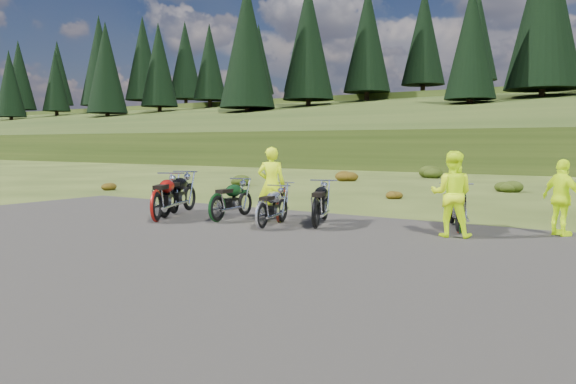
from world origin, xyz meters
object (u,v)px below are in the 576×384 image
Objects in this scene: motorcycle_7 at (460,235)px; person_middle at (271,186)px; motorcycle_3 at (262,231)px; motorcycle_0 at (165,219)px.

motorcycle_7 is 1.07× the size of person_middle.
motorcycle_3 is 1.64m from person_middle.
motorcycle_7 is at bearing 160.28° from person_middle.
motorcycle_7 is at bearing -95.75° from motorcycle_0.
motorcycle_0 is 3.12m from person_middle.
motorcycle_0 is at bearing 83.91° from motorcycle_7.
person_middle is (2.80, 0.99, 0.95)m from motorcycle_0.
motorcycle_0 is at bearing 74.27° from motorcycle_3.
motorcycle_3 is 1.00× the size of person_middle.
motorcycle_3 is at bearing 86.88° from person_middle.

